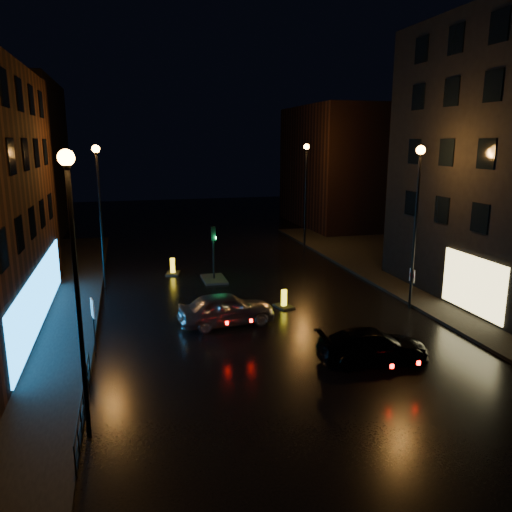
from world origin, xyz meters
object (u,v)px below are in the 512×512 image
(dark_sedan, at_px, (373,346))
(road_sign_right, at_px, (412,279))
(silver_hatchback, at_px, (226,309))
(bollard_far, at_px, (173,271))
(traffic_signal, at_px, (214,272))
(bollard_near, at_px, (284,303))
(road_sign_left, at_px, (93,313))

(dark_sedan, relative_size, road_sign_right, 2.14)
(silver_hatchback, height_order, bollard_far, silver_hatchback)
(traffic_signal, xyz_separation_m, silver_hatchback, (-0.79, -7.88, 0.28))
(dark_sedan, bearing_deg, silver_hatchback, 46.02)
(traffic_signal, bearing_deg, bollard_far, 138.20)
(silver_hatchback, relative_size, bollard_near, 3.62)
(silver_hatchback, distance_m, road_sign_left, 6.28)
(traffic_signal, bearing_deg, road_sign_right, -40.93)
(traffic_signal, distance_m, dark_sedan, 13.98)
(traffic_signal, relative_size, road_sign_right, 1.66)
(silver_hatchback, relative_size, bollard_far, 3.27)
(dark_sedan, xyz_separation_m, road_sign_left, (-10.72, 3.62, 1.11))
(bollard_near, height_order, bollard_far, bollard_far)
(dark_sedan, height_order, road_sign_right, road_sign_right)
(dark_sedan, height_order, bollard_near, dark_sedan)
(road_sign_right, bearing_deg, dark_sedan, 51.06)
(road_sign_left, bearing_deg, road_sign_right, -6.28)
(road_sign_left, relative_size, road_sign_right, 1.13)
(traffic_signal, relative_size, dark_sedan, 0.77)
(bollard_far, relative_size, road_sign_right, 0.67)
(road_sign_right, bearing_deg, traffic_signal, -37.18)
(bollard_near, height_order, road_sign_right, road_sign_right)
(road_sign_left, bearing_deg, bollard_far, 56.96)
(road_sign_left, bearing_deg, silver_hatchback, 4.68)
(bollard_far, xyz_separation_m, road_sign_left, (-4.32, -11.90, 1.52))
(silver_hatchback, relative_size, road_sign_left, 1.96)
(silver_hatchback, distance_m, bollard_far, 10.14)
(bollard_near, bearing_deg, road_sign_left, -175.04)
(traffic_signal, distance_m, bollard_far, 3.20)
(road_sign_right, bearing_deg, silver_hatchback, 3.69)
(traffic_signal, bearing_deg, silver_hatchback, -95.71)
(bollard_far, bearing_deg, bollard_near, -44.74)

